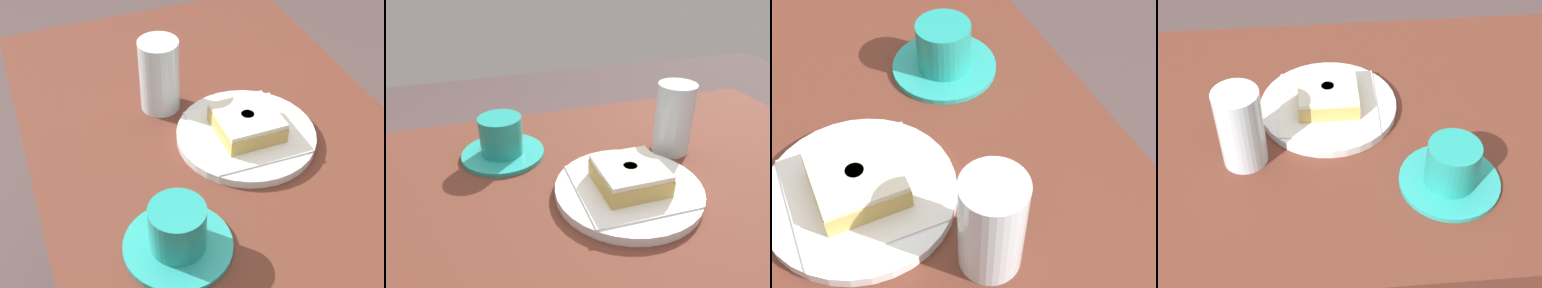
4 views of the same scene
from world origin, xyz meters
TOP-DOWN VIEW (x-y plane):
  - table at (0.00, 0.00)m, footprint 1.02×0.64m
  - plate_glazed_square at (-0.02, 0.04)m, footprint 0.24×0.24m
  - napkin_glazed_square at (-0.02, 0.04)m, footprint 0.17×0.17m
  - donut_glazed_square at (-0.02, 0.04)m, footprint 0.10×0.10m
  - water_glass at (-0.16, -0.06)m, footprint 0.07×0.07m
  - coffee_cup at (0.16, -0.14)m, footprint 0.16×0.16m

SIDE VIEW (x-z plane):
  - table at x=0.00m, z-range 0.24..1.01m
  - plate_glazed_square at x=-0.02m, z-range 0.77..0.79m
  - napkin_glazed_square at x=-0.02m, z-range 0.79..0.79m
  - coffee_cup at x=0.16m, z-range 0.76..0.84m
  - donut_glazed_square at x=-0.02m, z-range 0.79..0.83m
  - water_glass at x=-0.16m, z-range 0.77..0.91m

